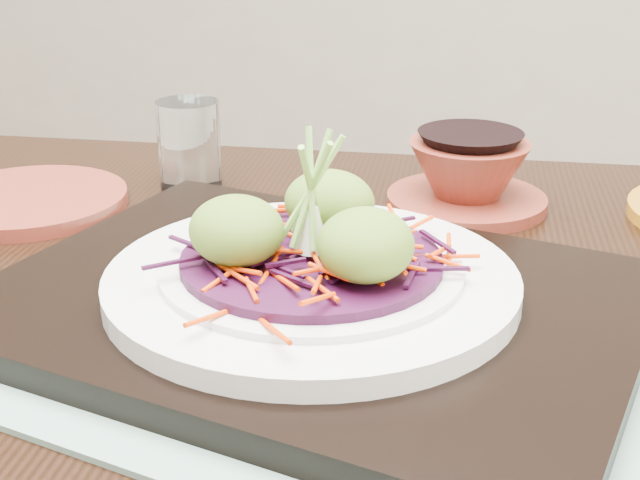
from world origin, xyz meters
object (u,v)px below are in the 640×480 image
(white_plate, at_px, (312,279))
(water_glass, at_px, (189,145))
(dining_table, at_px, (293,423))
(serving_tray, at_px, (312,304))
(terracotta_bowl_set, at_px, (468,178))
(terracotta_side_plate, at_px, (28,201))

(white_plate, xyz_separation_m, water_glass, (-0.20, 0.24, 0.01))
(dining_table, distance_m, water_glass, 0.32)
(dining_table, bearing_deg, serving_tray, -48.89)
(terracotta_bowl_set, bearing_deg, dining_table, -110.15)
(dining_table, xyz_separation_m, terracotta_side_plate, (-0.30, 0.13, 0.10))
(serving_tray, height_order, terracotta_bowl_set, terracotta_bowl_set)
(serving_tray, relative_size, water_glass, 4.96)
(white_plate, xyz_separation_m, terracotta_side_plate, (-0.32, 0.15, -0.03))
(terracotta_side_plate, distance_m, terracotta_bowl_set, 0.41)
(dining_table, relative_size, terracotta_bowl_set, 8.24)
(white_plate, relative_size, terracotta_side_plate, 1.54)
(white_plate, distance_m, water_glass, 0.31)
(white_plate, bearing_deg, water_glass, 129.27)
(serving_tray, distance_m, terracotta_bowl_set, 0.27)
(white_plate, distance_m, terracotta_side_plate, 0.35)
(dining_table, relative_size, water_glass, 14.59)
(terracotta_side_plate, xyz_separation_m, terracotta_bowl_set, (0.39, 0.12, 0.02))
(dining_table, xyz_separation_m, white_plate, (0.02, -0.02, 0.13))
(white_plate, bearing_deg, terracotta_bowl_set, 75.20)
(terracotta_bowl_set, bearing_deg, white_plate, -104.80)
(dining_table, xyz_separation_m, serving_tray, (0.02, -0.02, 0.11))
(water_glass, bearing_deg, white_plate, -50.73)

